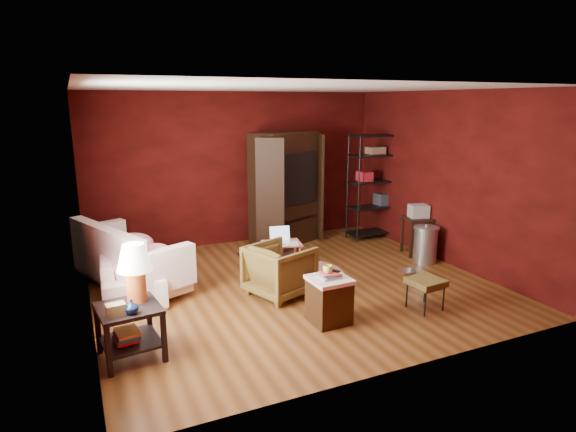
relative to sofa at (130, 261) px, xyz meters
name	(u,v)px	position (x,y,z in m)	size (l,w,h in m)	color
room	(292,191)	(2.13, -0.92, 1.00)	(5.54, 5.04, 2.84)	brown
sofa	(130,261)	(0.00, 0.00, 0.00)	(2.04, 0.59, 0.80)	white
armchair	(280,268)	(1.85, -1.14, 0.00)	(0.77, 0.72, 0.79)	black
pet_bowl_steel	(407,266)	(3.98, -1.22, -0.27)	(0.25, 0.06, 0.25)	silver
pet_bowl_turquoise	(425,274)	(4.05, -1.54, -0.29)	(0.21, 0.07, 0.21)	#26B2B5
vase	(131,307)	(-0.22, -2.24, 0.25)	(0.14, 0.15, 0.14)	#0D1D45
mug	(328,268)	(2.04, -2.16, 0.29)	(0.12, 0.09, 0.12)	#FEFF7C
side_table	(132,290)	(-0.18, -1.99, 0.32)	(0.67, 0.67, 1.20)	black
sofa_cushions	(127,259)	(-0.03, 0.00, 0.03)	(1.51, 2.23, 0.87)	white
hamper	(329,299)	(2.06, -2.17, -0.10)	(0.48, 0.48, 0.65)	#452610
footstool	(426,283)	(3.37, -2.36, -0.04)	(0.44, 0.44, 0.41)	black
rug_round	(301,273)	(2.48, -0.52, -0.39)	(1.35, 1.35, 0.01)	beige
rug_oriental	(275,257)	(2.42, 0.39, -0.38)	(1.22, 0.87, 0.01)	#461812
laptop_desk	(281,246)	(2.21, -0.38, 0.05)	(0.66, 0.55, 0.73)	#F78171
tv_armoire	(285,187)	(2.94, 1.12, 0.69)	(1.52, 1.23, 2.08)	black
wire_shelving	(375,182)	(4.68, 0.77, 0.71)	(0.99, 0.43, 2.02)	black
small_stand	(418,217)	(4.76, -0.46, 0.27)	(0.54, 0.54, 0.89)	black
trash_can	(425,244)	(4.61, -0.86, -0.09)	(0.49, 0.49, 0.66)	silver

